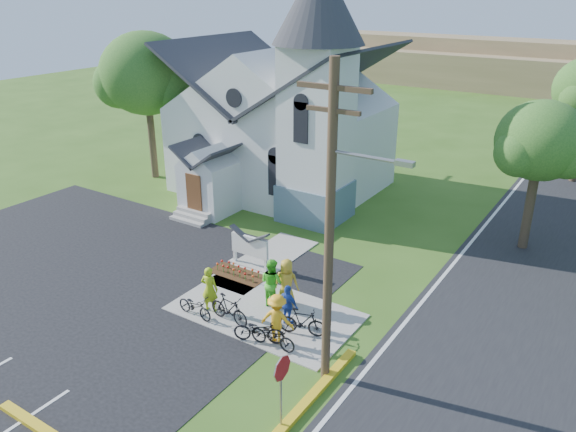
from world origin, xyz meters
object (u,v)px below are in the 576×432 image
Objects in this scene: utility_pole at (332,222)px; bike_1 at (229,309)px; church_sign at (250,246)px; cyclist_2 at (288,305)px; bike_3 at (302,322)px; cyclist_3 at (277,319)px; bike_2 at (273,336)px; bike_4 at (259,330)px; cyclist_0 at (210,289)px; cyclist_1 at (272,283)px; cyclist_4 at (286,283)px; stop_sign at (282,378)px; bike_0 at (195,306)px.

bike_1 is (-4.55, 0.71, -4.81)m from utility_pole.
church_sign reaches higher than cyclist_2.
church_sign is at bearing 37.97° from bike_3.
church_sign is at bearing -56.39° from cyclist_3.
bike_4 reaches higher than bike_2.
utility_pole is 5.51× the size of bike_4.
cyclist_0 is 2.87m from bike_4.
cyclist_1 is 0.57m from cyclist_4.
cyclist_0 reaches higher than cyclist_3.
utility_pole is 5.68m from bike_4.
utility_pole reaches higher than bike_2.
bike_3 is (3.81, 0.56, -0.41)m from cyclist_0.
stop_sign is 5.34m from cyclist_2.
cyclist_0 is (-5.73, 3.64, -0.80)m from stop_sign.
utility_pole is 7.66m from bike_0.
cyclist_0 is 1.07× the size of bike_3.
cyclist_2 is (1.89, 1.09, 0.25)m from bike_1.
bike_2 is at bearing 154.74° from cyclist_0.
bike_2 is at bearing 141.61° from bike_3.
stop_sign reaches higher than cyclist_4.
cyclist_1 reaches higher than church_sign.
utility_pole is 5.42m from bike_2.
cyclist_1 is 1.25× the size of cyclist_2.
cyclist_4 is (3.13, -1.83, 0.00)m from church_sign.
cyclist_0 is at bearing -76.51° from church_sign.
bike_2 is at bearing -85.51° from bike_0.
bike_3 is at bearing 173.88° from cyclist_0.
bike_1 is 1.05× the size of bike_2.
bike_3 is at bearing -134.15° from cyclist_3.
cyclist_0 is 2.38m from cyclist_1.
stop_sign is 1.37× the size of bike_4.
cyclist_1 is at bearing -38.95° from church_sign.
bike_2 is at bearing 95.88° from cyclist_4.
bike_1 is at bearing -63.28° from church_sign.
cyclist_1 is 2.52m from bike_4.
cyclist_1 is 2.44m from cyclist_3.
bike_0 is at bearing 57.41° from cyclist_0.
cyclist_4 reaches higher than bike_0.
stop_sign is 1.43× the size of bike_3.
bike_3 is (0.81, -0.30, -0.27)m from cyclist_2.
cyclist_0 is 1.12× the size of bike_0.
bike_2 is at bearing 111.12° from cyclist_2.
bike_3 is at bearing -68.90° from bike_0.
bike_3 is (4.02, 1.20, 0.09)m from bike_0.
cyclist_0 is at bearing -13.65° from bike_0.
cyclist_4 reaches higher than church_sign.
cyclist_0 is 0.83m from bike_0.
church_sign is 1.32× the size of bike_0.
church_sign is 1.19× the size of cyclist_3.
bike_3 is 1.59m from bike_4.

